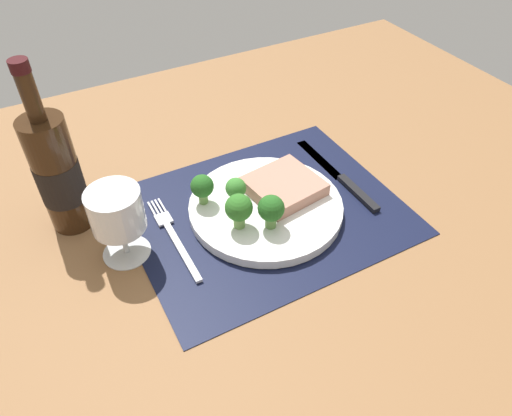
% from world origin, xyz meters
% --- Properties ---
extents(ground_plane, '(1.40, 1.10, 0.03)m').
position_xyz_m(ground_plane, '(0.00, 0.00, -0.01)').
color(ground_plane, brown).
extents(placemat, '(0.43, 0.35, 0.00)m').
position_xyz_m(placemat, '(0.00, 0.00, 0.00)').
color(placemat, black).
rests_on(placemat, ground_plane).
extents(plate, '(0.25, 0.25, 0.02)m').
position_xyz_m(plate, '(0.00, 0.00, 0.01)').
color(plate, white).
rests_on(plate, placemat).
extents(steak, '(0.12, 0.12, 0.02)m').
position_xyz_m(steak, '(0.04, 0.01, 0.03)').
color(steak, tan).
rests_on(steak, plate).
extents(broccoli_near_fork, '(0.03, 0.03, 0.05)m').
position_xyz_m(broccoli_near_fork, '(-0.04, 0.03, 0.05)').
color(broccoli_near_fork, '#6B994C').
rests_on(broccoli_near_fork, plate).
extents(broccoli_front_edge, '(0.04, 0.04, 0.06)m').
position_xyz_m(broccoli_front_edge, '(-0.02, -0.05, 0.05)').
color(broccoli_front_edge, '#5B8942').
rests_on(broccoli_front_edge, plate).
extents(broccoli_back_left, '(0.04, 0.04, 0.05)m').
position_xyz_m(broccoli_back_left, '(-0.09, 0.05, 0.05)').
color(broccoli_back_left, '#6B994C').
rests_on(broccoli_back_left, plate).
extents(broccoli_center, '(0.04, 0.04, 0.06)m').
position_xyz_m(broccoli_center, '(-0.06, -0.03, 0.05)').
color(broccoli_center, '#6B994C').
rests_on(broccoli_center, plate).
extents(fork, '(0.02, 0.19, 0.01)m').
position_xyz_m(fork, '(-0.15, 0.01, 0.01)').
color(fork, silver).
rests_on(fork, placemat).
extents(knife, '(0.02, 0.23, 0.01)m').
position_xyz_m(knife, '(0.16, 0.01, 0.01)').
color(knife, black).
rests_on(knife, placemat).
extents(wine_bottle, '(0.07, 0.07, 0.27)m').
position_xyz_m(wine_bottle, '(-0.28, 0.13, 0.10)').
color(wine_bottle, '#331E0F').
rests_on(wine_bottle, ground_plane).
extents(wine_glass, '(0.08, 0.08, 0.12)m').
position_xyz_m(wine_glass, '(-0.23, 0.02, 0.08)').
color(wine_glass, silver).
rests_on(wine_glass, ground_plane).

